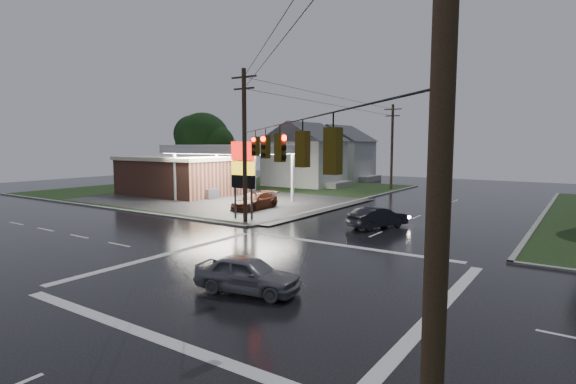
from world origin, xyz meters
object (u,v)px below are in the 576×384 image
Objects in this scene: gas_station at (191,172)px; house_near at (305,153)px; utility_pole_se at (441,148)px; house_far at (340,152)px; pylon_sign at (243,167)px; car_pump at (255,201)px; utility_pole_nw at (245,144)px; car_crossing at (248,274)px; utility_pole_n at (392,146)px; car_north at (378,217)px; tree_nw_behind at (204,140)px.

house_near is (4.73, 16.30, 1.86)m from gas_station.
house_far is (-31.45, 57.50, -1.32)m from utility_pole_se.
pylon_sign is 27.56m from house_near.
house_near reaches higher than pylon_sign.
pylon_sign is 6.11m from car_pump.
utility_pole_nw is 16.09m from car_crossing.
house_far is 2.14× the size of car_pump.
car_pump is at bearing 26.73° from car_crossing.
car_crossing is at bearing -76.31° from utility_pole_n.
car_pump is (8.95, -32.97, -3.66)m from house_far.
utility_pole_nw reaches higher than gas_station.
pylon_sign reaches higher than car_crossing.
car_north is at bearing -58.75° from house_far.
house_near is at bearing 113.37° from utility_pole_nw.
utility_pole_n is 2.04× the size of car_pump.
utility_pole_se is 1.00× the size of house_near.
gas_station is 5.08× the size of car_pump.
utility_pole_n is (1.00, 27.50, 1.46)m from pylon_sign.
house_near is (-30.45, 45.50, -1.32)m from utility_pole_se.
utility_pole_nw is 28.50m from utility_pole_n.
gas_station is at bearing -106.17° from house_near.
utility_pole_nw reaches higher than house_near.
utility_pole_nw is 31.82m from tree_nw_behind.
house_far is at bearing 102.86° from car_pump.
car_pump reaches higher than car_north.
car_pump is at bearing -35.68° from tree_nw_behind.
tree_nw_behind is at bearing 140.13° from pylon_sign.
utility_pole_nw is at bearing 46.63° from car_north.
car_pump is at bearing -98.66° from utility_pole_n.
house_near is 2.50× the size of car_north.
car_north is at bearing -48.60° from house_near.
house_far is at bearing 141.23° from utility_pole_n.
utility_pole_se is 12.74m from car_crossing.
house_near reaches higher than car_crossing.
car_north is at bearing -14.77° from gas_station.
car_pump is at bearing 122.34° from utility_pole_nw.
house_far is (3.73, 28.30, 1.86)m from gas_station.
utility_pole_n is at bearing 90.00° from utility_pole_nw.
pylon_sign is (15.18, -9.20, 1.46)m from gas_station.
utility_pole_se reaches higher than car_crossing.
utility_pole_n reaches higher than car_crossing.
tree_nw_behind is 47.27m from car_crossing.
car_north is 15.42m from car_crossing.
car_north is at bearing -70.71° from utility_pole_n.
car_pump is at bearing 132.53° from utility_pole_se.
house_near is at bearing 108.44° from car_pump.
utility_pole_se reaches higher than car_north.
utility_pole_n is at bearing 48.53° from gas_station.
car_north is at bearing -6.77° from car_crossing.
house_near reaches higher than car_north.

